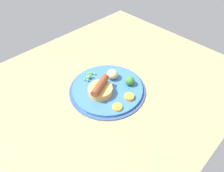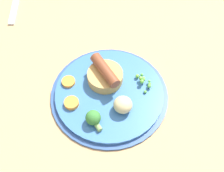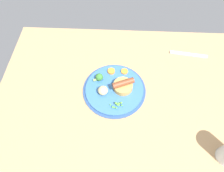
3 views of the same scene
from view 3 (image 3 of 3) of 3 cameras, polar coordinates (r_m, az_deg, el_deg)
name	(u,v)px [view 3 (image 3 of 3)]	position (r cm, az deg, el deg)	size (l,w,h in cm)	color
dining_table	(124,97)	(87.01, 3.36, -3.09)	(110.00, 80.00, 3.00)	tan
dinner_plate	(114,89)	(86.34, 0.66, -0.99)	(27.23, 27.23, 1.40)	#2D4C84
sausage_pudding	(123,86)	(84.23, 3.17, 0.14)	(9.44, 8.28, 5.09)	tan
pea_pile	(117,105)	(80.77, 1.47, -5.36)	(5.42, 3.27, 1.82)	#64B43A
broccoli_floret_near	(99,77)	(87.06, -3.72, 2.50)	(4.54, 3.37, 3.34)	#387A33
potato_chunk_0	(103,90)	(83.20, -2.60, -1.18)	(4.20, 4.11, 3.54)	#CCB77F
carrot_slice_0	(124,71)	(90.43, 3.44, 4.20)	(3.15, 3.15, 0.75)	orange
carrot_slice_1	(111,71)	(90.17, -0.21, 4.27)	(3.30, 3.30, 1.02)	orange
fork	(189,54)	(105.46, 21.03, 8.44)	(18.00, 1.60, 0.60)	silver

